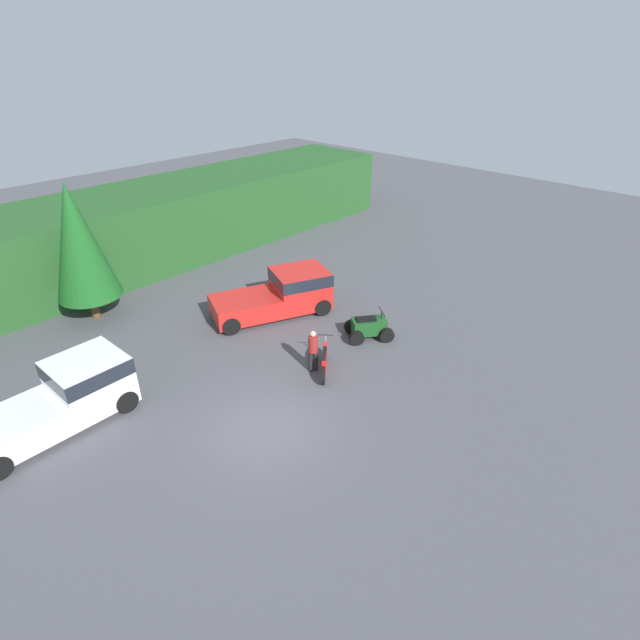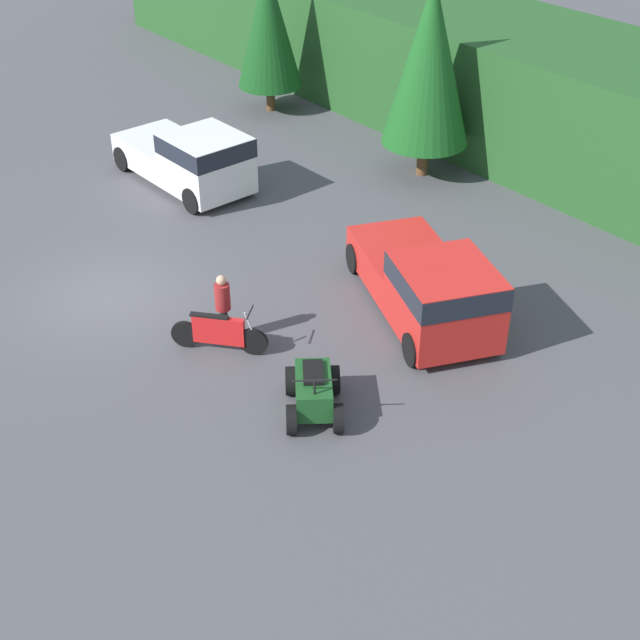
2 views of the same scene
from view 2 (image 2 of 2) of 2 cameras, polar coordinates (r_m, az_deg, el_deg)
The scene contains 9 objects.
ground_plane at distance 23.84m, azimuth -13.18°, elevation 1.51°, with size 80.00×80.00×0.00m, color #4C4C51.
hillside_backdrop at distance 32.22m, azimuth 12.96°, elevation 14.21°, with size 44.00×6.00×4.06m.
tree_left at distance 34.42m, azimuth -3.33°, elevation 18.32°, with size 2.42×2.42×5.49m.
tree_mid_left at distance 28.76m, azimuth 7.01°, elevation 16.07°, with size 2.80×2.80×6.36m.
pickup_truck_red at distance 21.85m, azimuth 7.06°, elevation 2.25°, with size 5.88×4.15×2.00m.
pickup_truck_second at distance 28.84m, azimuth -8.23°, elevation 10.28°, with size 5.26×2.42×2.00m.
dirt_bike at distance 21.06m, azimuth -6.48°, elevation -0.82°, with size 1.87×1.60×1.19m.
quad_atv at distance 19.12m, azimuth -0.41°, elevation -4.67°, with size 2.30×2.13×1.26m.
rider_person at distance 21.16m, azimuth -6.23°, elevation 0.92°, with size 0.51×0.51×1.79m.
Camera 2 is at (18.68, -8.12, 12.39)m, focal length 50.00 mm.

